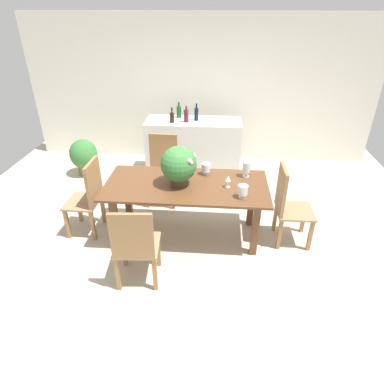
{
  "coord_description": "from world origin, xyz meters",
  "views": [
    {
      "loc": [
        0.36,
        -3.64,
        2.72
      ],
      "look_at": [
        0.07,
        -0.06,
        0.66
      ],
      "focal_mm": 31.0,
      "sensor_mm": 36.0,
      "label": 1
    }
  ],
  "objects_px": {
    "flower_centerpiece": "(179,165)",
    "crystal_vase_center_near": "(206,168)",
    "chair_far_left": "(163,166)",
    "kitchen_counter": "(193,148)",
    "wine_bottle_green": "(172,117)",
    "wine_glass": "(228,179)",
    "potted_plant_floor": "(84,156)",
    "chair_foot_end": "(287,202)",
    "crystal_vase_right": "(246,168)",
    "wine_bottle_tall": "(196,114)",
    "wine_bottle_clear": "(179,112)",
    "chair_head_end": "(89,194)",
    "wine_bottle_amber": "(186,116)",
    "chair_near_left": "(135,244)",
    "dining_table": "(186,192)",
    "crystal_vase_left": "(243,190)"
  },
  "relations": [
    {
      "from": "flower_centerpiece",
      "to": "crystal_vase_center_near",
      "type": "relative_size",
      "value": 3.2
    },
    {
      "from": "chair_far_left",
      "to": "kitchen_counter",
      "type": "xyz_separation_m",
      "value": [
        0.39,
        0.93,
        -0.08
      ]
    },
    {
      "from": "wine_bottle_green",
      "to": "crystal_vase_center_near",
      "type": "bearing_deg",
      "value": -66.61
    },
    {
      "from": "wine_glass",
      "to": "potted_plant_floor",
      "type": "bearing_deg",
      "value": 145.89
    },
    {
      "from": "chair_foot_end",
      "to": "crystal_vase_right",
      "type": "relative_size",
      "value": 5.07
    },
    {
      "from": "crystal_vase_right",
      "to": "wine_bottle_tall",
      "type": "relative_size",
      "value": 0.72
    },
    {
      "from": "wine_bottle_tall",
      "to": "wine_bottle_clear",
      "type": "xyz_separation_m",
      "value": [
        -0.31,
        0.14,
        -0.01
      ]
    },
    {
      "from": "chair_head_end",
      "to": "kitchen_counter",
      "type": "height_order",
      "value": "chair_head_end"
    },
    {
      "from": "crystal_vase_center_near",
      "to": "wine_bottle_amber",
      "type": "height_order",
      "value": "wine_bottle_amber"
    },
    {
      "from": "wine_bottle_clear",
      "to": "wine_glass",
      "type": "bearing_deg",
      "value": -68.12
    },
    {
      "from": "crystal_vase_center_near",
      "to": "kitchen_counter",
      "type": "xyz_separation_m",
      "value": [
        -0.28,
        1.58,
        -0.37
      ]
    },
    {
      "from": "potted_plant_floor",
      "to": "chair_near_left",
      "type": "bearing_deg",
      "value": -59.25
    },
    {
      "from": "chair_foot_end",
      "to": "wine_glass",
      "type": "distance_m",
      "value": 0.81
    },
    {
      "from": "chair_far_left",
      "to": "kitchen_counter",
      "type": "bearing_deg",
      "value": 68.78
    },
    {
      "from": "chair_near_left",
      "to": "chair_foot_end",
      "type": "xyz_separation_m",
      "value": [
        1.7,
        0.93,
        0.02
      ]
    },
    {
      "from": "dining_table",
      "to": "wine_bottle_green",
      "type": "bearing_deg",
      "value": 103.0
    },
    {
      "from": "chair_far_left",
      "to": "wine_glass",
      "type": "xyz_separation_m",
      "value": [
        0.96,
        -0.97,
        0.31
      ]
    },
    {
      "from": "chair_foot_end",
      "to": "potted_plant_floor",
      "type": "relative_size",
      "value": 1.59
    },
    {
      "from": "flower_centerpiece",
      "to": "wine_bottle_amber",
      "type": "distance_m",
      "value": 1.81
    },
    {
      "from": "crystal_vase_left",
      "to": "wine_bottle_tall",
      "type": "relative_size",
      "value": 0.56
    },
    {
      "from": "crystal_vase_center_near",
      "to": "crystal_vase_right",
      "type": "bearing_deg",
      "value": -2.56
    },
    {
      "from": "flower_centerpiece",
      "to": "kitchen_counter",
      "type": "relative_size",
      "value": 0.3
    },
    {
      "from": "kitchen_counter",
      "to": "wine_bottle_tall",
      "type": "xyz_separation_m",
      "value": [
        0.05,
        0.02,
        0.6
      ]
    },
    {
      "from": "dining_table",
      "to": "crystal_vase_center_near",
      "type": "distance_m",
      "value": 0.42
    },
    {
      "from": "chair_near_left",
      "to": "wine_bottle_green",
      "type": "distance_m",
      "value": 2.74
    },
    {
      "from": "chair_foot_end",
      "to": "wine_bottle_clear",
      "type": "bearing_deg",
      "value": 37.38
    },
    {
      "from": "dining_table",
      "to": "crystal_vase_left",
      "type": "distance_m",
      "value": 0.75
    },
    {
      "from": "chair_head_end",
      "to": "potted_plant_floor",
      "type": "height_order",
      "value": "chair_head_end"
    },
    {
      "from": "wine_bottle_clear",
      "to": "flower_centerpiece",
      "type": "bearing_deg",
      "value": -83.48
    },
    {
      "from": "chair_far_left",
      "to": "crystal_vase_center_near",
      "type": "bearing_deg",
      "value": -42.0
    },
    {
      "from": "flower_centerpiece",
      "to": "wine_bottle_tall",
      "type": "distance_m",
      "value": 1.9
    },
    {
      "from": "dining_table",
      "to": "chair_near_left",
      "type": "distance_m",
      "value": 1.04
    },
    {
      "from": "chair_near_left",
      "to": "flower_centerpiece",
      "type": "height_order",
      "value": "flower_centerpiece"
    },
    {
      "from": "chair_far_left",
      "to": "kitchen_counter",
      "type": "relative_size",
      "value": 0.64
    },
    {
      "from": "flower_centerpiece",
      "to": "wine_bottle_amber",
      "type": "xyz_separation_m",
      "value": [
        -0.08,
        1.8,
        0.06
      ]
    },
    {
      "from": "wine_glass",
      "to": "wine_bottle_green",
      "type": "bearing_deg",
      "value": 117.12
    },
    {
      "from": "flower_centerpiece",
      "to": "potted_plant_floor",
      "type": "bearing_deg",
      "value": 138.71
    },
    {
      "from": "chair_head_end",
      "to": "crystal_vase_right",
      "type": "xyz_separation_m",
      "value": [
        2.01,
        0.27,
        0.33
      ]
    },
    {
      "from": "crystal_vase_center_near",
      "to": "wine_bottle_tall",
      "type": "relative_size",
      "value": 0.54
    },
    {
      "from": "wine_glass",
      "to": "potted_plant_floor",
      "type": "relative_size",
      "value": 0.23
    },
    {
      "from": "chair_near_left",
      "to": "wine_bottle_clear",
      "type": "xyz_separation_m",
      "value": [
        0.12,
        2.97,
        0.53
      ]
    },
    {
      "from": "dining_table",
      "to": "chair_far_left",
      "type": "bearing_deg",
      "value": 115.62
    },
    {
      "from": "kitchen_counter",
      "to": "wine_bottle_clear",
      "type": "distance_m",
      "value": 0.67
    },
    {
      "from": "wine_glass",
      "to": "wine_bottle_amber",
      "type": "distance_m",
      "value": 1.96
    },
    {
      "from": "wine_bottle_tall",
      "to": "potted_plant_floor",
      "type": "relative_size",
      "value": 0.44
    },
    {
      "from": "wine_bottle_green",
      "to": "potted_plant_floor",
      "type": "relative_size",
      "value": 0.38
    },
    {
      "from": "chair_foot_end",
      "to": "potted_plant_floor",
      "type": "distance_m",
      "value": 3.65
    },
    {
      "from": "crystal_vase_left",
      "to": "wine_bottle_amber",
      "type": "distance_m",
      "value": 2.24
    },
    {
      "from": "crystal_vase_left",
      "to": "wine_bottle_clear",
      "type": "xyz_separation_m",
      "value": [
        -0.99,
        2.3,
        0.22
      ]
    },
    {
      "from": "flower_centerpiece",
      "to": "wine_glass",
      "type": "height_order",
      "value": "flower_centerpiece"
    }
  ]
}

